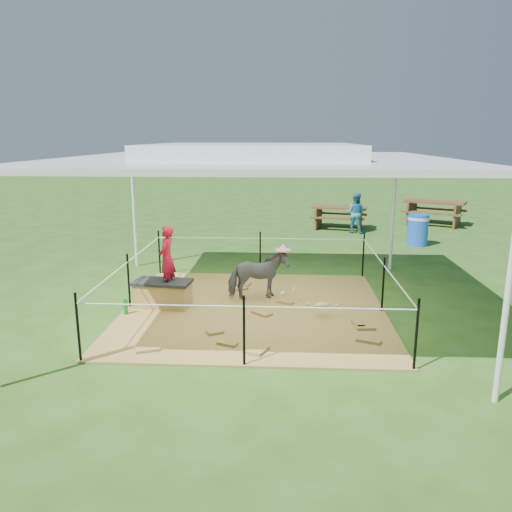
# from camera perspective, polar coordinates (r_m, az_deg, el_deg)

# --- Properties ---
(ground) EXTENTS (90.00, 90.00, 0.00)m
(ground) POSITION_cam_1_polar(r_m,az_deg,el_deg) (8.96, -0.22, -6.19)
(ground) COLOR #2D5919
(ground) RESTS_ON ground
(hay_patch) EXTENTS (4.60, 4.60, 0.03)m
(hay_patch) POSITION_cam_1_polar(r_m,az_deg,el_deg) (8.95, -0.22, -6.10)
(hay_patch) COLOR brown
(hay_patch) RESTS_ON ground
(canopy_tent) EXTENTS (6.30, 6.30, 2.90)m
(canopy_tent) POSITION_cam_1_polar(r_m,az_deg,el_deg) (8.44, -0.23, 11.28)
(canopy_tent) COLOR silver
(canopy_tent) RESTS_ON ground
(rope_fence) EXTENTS (4.54, 4.54, 1.00)m
(rope_fence) POSITION_cam_1_polar(r_m,az_deg,el_deg) (8.76, -0.22, -2.23)
(rope_fence) COLOR black
(rope_fence) RESTS_ON ground
(straw_bale) EXTENTS (1.00, 0.58, 0.42)m
(straw_bale) POSITION_cam_1_polar(r_m,az_deg,el_deg) (9.16, -10.58, -4.37)
(straw_bale) COLOR olive
(straw_bale) RESTS_ON hay_patch
(dark_cloth) EXTENTS (1.07, 0.64, 0.05)m
(dark_cloth) POSITION_cam_1_polar(r_m,az_deg,el_deg) (9.09, -10.65, -2.94)
(dark_cloth) COLOR black
(dark_cloth) RESTS_ON straw_bale
(woman) EXTENTS (0.32, 0.45, 1.15)m
(woman) POSITION_cam_1_polar(r_m,az_deg,el_deg) (8.93, -10.17, 0.41)
(woman) COLOR #B8112B
(woman) RESTS_ON straw_bale
(green_bottle) EXTENTS (0.08, 0.08, 0.27)m
(green_bottle) POSITION_cam_1_polar(r_m,az_deg,el_deg) (8.93, -14.69, -5.62)
(green_bottle) COLOR #1B7B1B
(green_bottle) RESTS_ON hay_patch
(pony) EXTENTS (1.20, 0.87, 0.93)m
(pony) POSITION_cam_1_polar(r_m,az_deg,el_deg) (9.30, 0.24, -2.26)
(pony) COLOR #4D4D53
(pony) RESTS_ON hay_patch
(pink_hat) EXTENTS (0.29, 0.29, 0.13)m
(pink_hat) POSITION_cam_1_polar(r_m,az_deg,el_deg) (9.17, 0.24, 0.94)
(pink_hat) COLOR pink
(pink_hat) RESTS_ON pony
(foal) EXTENTS (0.89, 0.64, 0.45)m
(foal) POSITION_cam_1_polar(r_m,az_deg,el_deg) (8.57, 7.59, -5.43)
(foal) COLOR beige
(foal) RESTS_ON hay_patch
(trash_barrel) EXTENTS (0.63, 0.63, 0.89)m
(trash_barrel) POSITION_cam_1_polar(r_m,az_deg,el_deg) (14.85, 18.00, 2.84)
(trash_barrel) COLOR blue
(trash_barrel) RESTS_ON ground
(picnic_table_near) EXTENTS (2.03, 1.66, 0.74)m
(picnic_table_near) POSITION_cam_1_polar(r_m,az_deg,el_deg) (17.05, 9.46, 4.36)
(picnic_table_near) COLOR brown
(picnic_table_near) RESTS_ON ground
(picnic_table_far) EXTENTS (2.42, 2.17, 0.83)m
(picnic_table_far) POSITION_cam_1_polar(r_m,az_deg,el_deg) (18.68, 19.69, 4.67)
(picnic_table_far) COLOR brown
(picnic_table_far) RESTS_ON ground
(distant_person) EXTENTS (0.76, 0.69, 1.29)m
(distant_person) POSITION_cam_1_polar(r_m,az_deg,el_deg) (16.31, 11.28, 4.85)
(distant_person) COLOR teal
(distant_person) RESTS_ON ground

